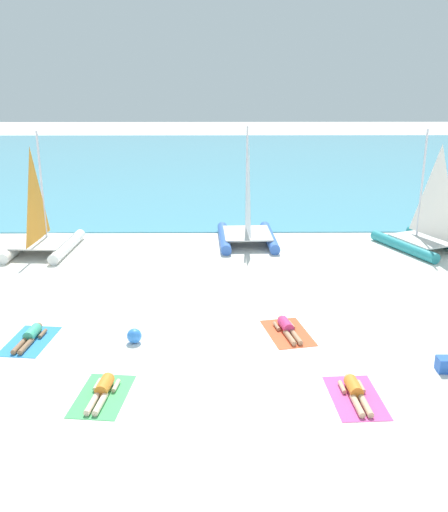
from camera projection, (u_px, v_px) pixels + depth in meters
ground_plane at (223, 252)px, 23.41m from camera, size 120.00×120.00×0.00m
ocean_water at (221, 163)px, 45.19m from camera, size 120.00×40.00×0.05m
sailboat_teal at (425, 232)px, 23.61m from camera, size 3.63×4.32×4.82m
sailboat_blue at (247, 227)px, 24.43m from camera, size 2.51×3.79×4.84m
sailboat_white at (42, 235)px, 23.29m from camera, size 2.55×3.79×4.77m
towel_leftmost at (30, 341)px, 15.77m from camera, size 1.29×2.00×0.01m
sunbather_leftmost at (31, 336)px, 15.79m from camera, size 0.58×1.57×0.30m
towel_center_left at (102, 396)px, 13.13m from camera, size 1.29×2.00×0.01m
sunbather_center_left at (103, 389)px, 13.15m from camera, size 0.58×1.57×0.30m
towel_center_right at (288, 333)px, 16.26m from camera, size 1.46×2.08×0.01m
sunbather_center_right at (287, 328)px, 16.28m from camera, size 0.71×1.56×0.30m
towel_rightmost at (356, 397)px, 13.06m from camera, size 1.20×1.96×0.01m
sunbather_rightmost at (355, 391)px, 13.09m from camera, size 0.56×1.57×0.30m
beach_ball at (134, 336)px, 15.63m from camera, size 0.40×0.40×0.40m
cooler_box at (447, 364)px, 14.16m from camera, size 0.50×0.36×0.36m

